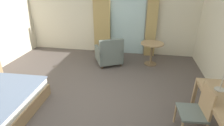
% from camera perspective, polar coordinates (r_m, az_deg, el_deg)
% --- Properties ---
extents(ground, '(6.75, 7.04, 0.10)m').
position_cam_1_polar(ground, '(4.15, -9.68, -12.71)').
color(ground, '#564C47').
extents(wall_back, '(6.35, 0.12, 2.65)m').
position_cam_1_polar(wall_back, '(6.54, -0.93, 14.87)').
color(wall_back, beige).
rests_on(wall_back, ground).
extents(balcony_glass_door, '(1.30, 0.02, 2.33)m').
position_cam_1_polar(balcony_glass_door, '(6.41, 4.71, 13.12)').
color(balcony_glass_door, silver).
rests_on(balcony_glass_door, ground).
extents(curtain_panel_left, '(0.60, 0.10, 2.34)m').
position_cam_1_polar(curtain_panel_left, '(6.45, -3.29, 13.30)').
color(curtain_panel_left, tan).
rests_on(curtain_panel_left, ground).
extents(curtain_panel_right, '(0.36, 0.10, 2.34)m').
position_cam_1_polar(curtain_panel_right, '(6.28, 12.69, 12.44)').
color(curtain_panel_right, tan).
rests_on(curtain_panel_right, ground).
extents(desk_chair, '(0.46, 0.51, 0.94)m').
position_cam_1_polar(desk_chair, '(3.37, 26.08, -13.12)').
color(desk_chair, slate).
rests_on(desk_chair, ground).
extents(armchair_by_window, '(1.02, 1.04, 0.91)m').
position_cam_1_polar(armchair_by_window, '(5.64, -0.94, 2.87)').
color(armchair_by_window, slate).
rests_on(armchair_by_window, ground).
extents(round_cafe_table, '(0.71, 0.71, 0.72)m').
position_cam_1_polar(round_cafe_table, '(5.71, 12.78, 4.58)').
color(round_cafe_table, tan).
rests_on(round_cafe_table, ground).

